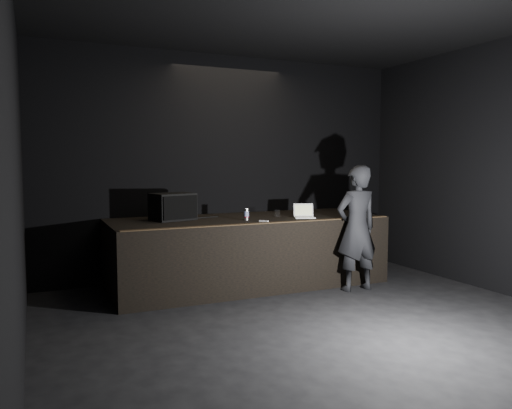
{
  "coord_description": "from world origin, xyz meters",
  "views": [
    {
      "loc": [
        -2.89,
        -4.01,
        1.84
      ],
      "look_at": [
        -0.05,
        2.3,
        1.23
      ],
      "focal_mm": 35.0,
      "sensor_mm": 36.0,
      "label": 1
    }
  ],
  "objects": [
    {
      "name": "ground",
      "position": [
        0.0,
        0.0,
        0.0
      ],
      "size": [
        7.0,
        7.0,
        0.0
      ],
      "primitive_type": "plane",
      "color": "black",
      "rests_on": "ground"
    },
    {
      "name": "room_walls",
      "position": [
        0.0,
        0.0,
        2.02
      ],
      "size": [
        6.1,
        7.1,
        3.52
      ],
      "color": "black",
      "rests_on": "ground"
    },
    {
      "name": "stage_riser",
      "position": [
        0.0,
        2.73,
        0.5
      ],
      "size": [
        4.0,
        1.5,
        1.0
      ],
      "primitive_type": "cube",
      "color": "black",
      "rests_on": "ground"
    },
    {
      "name": "riser_lip",
      "position": [
        0.0,
        2.02,
        1.01
      ],
      "size": [
        3.92,
        0.1,
        0.01
      ],
      "primitive_type": "cube",
      "color": "brown",
      "rests_on": "stage_riser"
    },
    {
      "name": "stage_monitor",
      "position": [
        -1.07,
        2.9,
        1.19
      ],
      "size": [
        0.66,
        0.56,
        0.38
      ],
      "rotation": [
        0.0,
        0.0,
        0.28
      ],
      "color": "black",
      "rests_on": "stage_riser"
    },
    {
      "name": "cable",
      "position": [
        -0.77,
        2.91,
        1.01
      ],
      "size": [
        0.81,
        0.17,
        0.02
      ],
      "primitive_type": "cylinder",
      "rotation": [
        0.0,
        1.57,
        0.18
      ],
      "color": "black",
      "rests_on": "stage_riser"
    },
    {
      "name": "laptop",
      "position": [
        0.78,
        2.4,
        1.05
      ],
      "size": [
        0.37,
        0.35,
        0.2
      ],
      "rotation": [
        0.0,
        0.0,
        -0.36
      ],
      "color": "white",
      "rests_on": "stage_riser"
    },
    {
      "name": "beer_can",
      "position": [
        -0.13,
        2.45,
        1.08
      ],
      "size": [
        0.07,
        0.07,
        0.17
      ],
      "color": "silver",
      "rests_on": "stage_riser"
    },
    {
      "name": "plastic_cup",
      "position": [
        0.45,
        2.63,
        1.05
      ],
      "size": [
        0.09,
        0.09,
        0.11
      ],
      "primitive_type": "cylinder",
      "color": "white",
      "rests_on": "stage_riser"
    },
    {
      "name": "wii_remote",
      "position": [
        -0.01,
        2.14,
        1.01
      ],
      "size": [
        0.1,
        0.14,
        0.03
      ],
      "primitive_type": "cube",
      "rotation": [
        0.0,
        0.0,
        0.52
      ],
      "color": "white",
      "rests_on": "stage_riser"
    },
    {
      "name": "person",
      "position": [
        1.28,
        1.78,
        0.89
      ],
      "size": [
        0.65,
        0.43,
        1.78
      ],
      "primitive_type": "imported",
      "rotation": [
        0.0,
        0.0,
        3.14
      ],
      "color": "black",
      "rests_on": "ground"
    }
  ]
}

